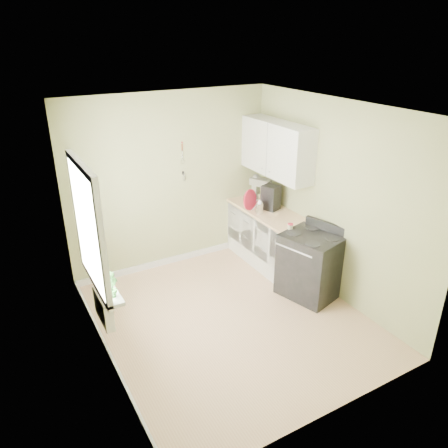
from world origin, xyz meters
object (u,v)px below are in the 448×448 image
stove (310,265)px  kettle (260,207)px  stand_mixer (260,191)px  coffee_maker (271,198)px

stove → kettle: 1.19m
stove → stand_mixer: size_ratio=2.36×
coffee_maker → stand_mixer: bearing=86.3°
stove → stand_mixer: 1.56m
stand_mixer → coffee_maker: bearing=-93.7°
kettle → coffee_maker: bearing=13.3°
stove → coffee_maker: 1.26m
kettle → stand_mixer: bearing=55.3°
stove → kettle: (-0.18, 1.04, 0.55)m
stand_mixer → kettle: (-0.26, -0.38, -0.08)m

